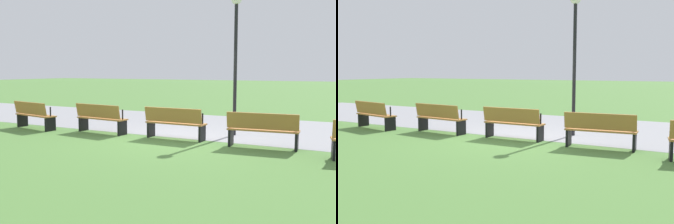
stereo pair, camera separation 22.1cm
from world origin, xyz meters
TOP-DOWN VIEW (x-y plane):
  - ground_plane at (0.00, 0.00)m, footprint 120.00×120.00m
  - path_paving at (0.00, 2.95)m, footprint 29.25×5.62m
  - bench_1 at (-4.91, -0.52)m, footprint 1.77×0.78m
  - bench_2 at (-2.47, -0.18)m, footprint 1.75×0.63m
  - bench_3 at (0.00, -0.07)m, footprint 1.71×0.47m
  - bench_4 at (2.47, -0.18)m, footprint 1.75×0.63m
  - lamp_post at (1.23, 1.38)m, footprint 0.32×0.32m

SIDE VIEW (x-z plane):
  - ground_plane at x=0.00m, z-range 0.00..0.00m
  - path_paving at x=0.00m, z-range 0.00..0.01m
  - bench_1 at x=-4.91m, z-range 0.03..0.92m
  - bench_2 at x=-2.47m, z-range 0.03..0.92m
  - bench_3 at x=0.00m, z-range 0.03..0.92m
  - bench_4 at x=2.47m, z-range 0.03..0.92m
  - lamp_post at x=1.23m, z-range 0.79..4.88m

